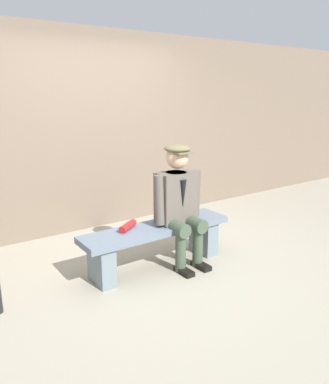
{
  "coord_description": "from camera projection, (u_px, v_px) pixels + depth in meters",
  "views": [
    {
      "loc": [
        2.06,
        3.09,
        1.79
      ],
      "look_at": [
        -0.1,
        0.0,
        0.8
      ],
      "focal_mm": 35.39,
      "sensor_mm": 36.0,
      "label": 1
    }
  ],
  "objects": [
    {
      "name": "ground_plane",
      "position": [
        157.0,
        266.0,
        4.05
      ],
      "size": [
        30.0,
        30.0,
        0.0
      ],
      "primitive_type": "plane",
      "color": "gray"
    },
    {
      "name": "bench",
      "position": [
        157.0,
        239.0,
        3.97
      ],
      "size": [
        1.65,
        0.4,
        0.45
      ],
      "color": "slate",
      "rests_on": "ground"
    },
    {
      "name": "stadium_wall",
      "position": [
        88.0,
        132.0,
        5.02
      ],
      "size": [
        12.0,
        0.24,
        2.6
      ],
      "primitive_type": "cube",
      "color": "#71604F",
      "rests_on": "ground"
    },
    {
      "name": "seated_man",
      "position": [
        179.0,
        200.0,
        3.96
      ],
      "size": [
        0.58,
        0.54,
        1.28
      ],
      "color": "#5B544B",
      "rests_on": "ground"
    },
    {
      "name": "rolled_magazine",
      "position": [
        128.0,
        226.0,
        3.82
      ],
      "size": [
        0.26,
        0.21,
        0.07
      ],
      "primitive_type": "cylinder",
      "rotation": [
        0.0,
        1.57,
        0.59
      ],
      "color": "#B21E1E",
      "rests_on": "bench"
    }
  ]
}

